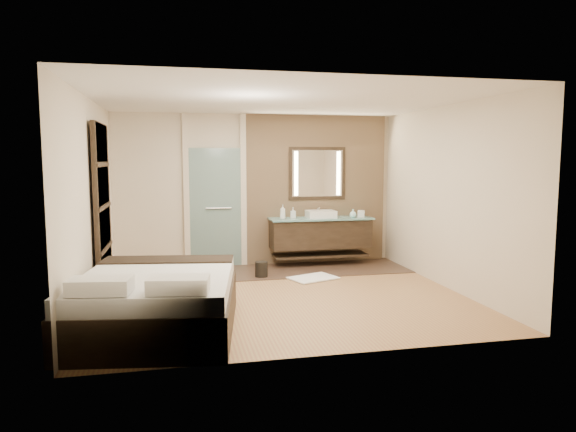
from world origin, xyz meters
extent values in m
plane|color=#9A6040|center=(0.00, 0.00, 0.00)|extent=(5.00, 5.00, 0.00)
cube|color=#3C2E21|center=(0.60, 1.60, 0.01)|extent=(3.80, 1.30, 0.01)
cube|color=tan|center=(1.10, 2.21, 1.35)|extent=(2.60, 0.08, 2.70)
cube|color=black|center=(1.10, 1.92, 0.57)|extent=(1.80, 0.50, 0.50)
cube|color=black|center=(1.10, 1.92, 0.18)|extent=(1.71, 0.45, 0.04)
cube|color=#8DD8D5|center=(1.10, 1.90, 0.85)|extent=(1.85, 0.55, 0.03)
cube|color=white|center=(1.10, 1.90, 0.93)|extent=(0.50, 0.38, 0.13)
cylinder|color=silver|center=(1.10, 2.09, 0.95)|extent=(0.03, 0.03, 0.18)
cylinder|color=silver|center=(1.10, 2.05, 1.03)|extent=(0.02, 0.10, 0.02)
cube|color=black|center=(1.10, 2.16, 1.65)|extent=(1.06, 0.03, 0.96)
cube|color=white|center=(1.10, 2.15, 1.65)|extent=(0.94, 0.01, 0.84)
cube|color=#FFF1BF|center=(0.70, 2.14, 1.65)|extent=(0.07, 0.01, 0.80)
cube|color=#FFF1BF|center=(1.50, 2.14, 1.65)|extent=(0.07, 0.01, 0.80)
cube|color=#A3CFCB|center=(-0.75, 2.20, 1.05)|extent=(0.90, 0.05, 2.10)
cylinder|color=silver|center=(-0.70, 2.15, 1.05)|extent=(0.45, 0.03, 0.03)
cube|color=beige|center=(-1.25, 2.21, 1.35)|extent=(0.10, 0.08, 2.70)
cube|color=beige|center=(-0.25, 2.21, 1.35)|extent=(0.10, 0.08, 2.70)
cube|color=black|center=(-2.43, 0.60, 1.20)|extent=(0.06, 1.20, 2.40)
cube|color=beige|center=(-2.41, 0.60, 0.37)|extent=(0.02, 1.06, 0.52)
cube|color=beige|center=(-2.41, 0.60, 0.96)|extent=(0.02, 1.06, 0.52)
cube|color=beige|center=(-2.41, 0.60, 1.54)|extent=(0.02, 1.06, 0.52)
cube|color=beige|center=(-2.41, 0.60, 2.13)|extent=(0.02, 1.06, 0.52)
cube|color=black|center=(-1.65, -1.15, 0.23)|extent=(1.95, 2.30, 0.46)
cube|color=white|center=(-1.65, -1.15, 0.55)|extent=(1.89, 2.24, 0.19)
cube|color=black|center=(-1.54, -0.38, 0.64)|extent=(1.66, 0.70, 0.04)
cube|color=white|center=(-2.13, -1.92, 0.73)|extent=(0.61, 0.39, 0.15)
cube|color=white|center=(-1.41, -2.03, 0.73)|extent=(0.61, 0.39, 0.15)
cube|color=white|center=(0.69, 0.88, 0.02)|extent=(0.85, 0.73, 0.02)
cylinder|color=black|center=(-0.10, 1.18, 0.13)|extent=(0.24, 0.24, 0.26)
cube|color=silver|center=(1.84, 1.86, 0.92)|extent=(0.15, 0.15, 0.10)
imported|color=silver|center=(0.40, 1.87, 0.99)|extent=(0.11, 0.11, 0.25)
imported|color=#B2B2B2|center=(0.60, 1.94, 0.96)|extent=(0.09, 0.10, 0.19)
imported|color=#B9E9E8|center=(1.68, 1.83, 0.94)|extent=(0.15, 0.15, 0.15)
imported|color=silver|center=(1.91, 2.02, 0.92)|extent=(0.14, 0.14, 0.10)
camera|label=1|loc=(-1.40, -6.89, 1.91)|focal=32.00mm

